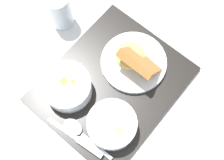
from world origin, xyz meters
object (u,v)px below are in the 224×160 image
plate_main (135,61)px  glass_water (60,11)px  bowl_soup (112,125)px  spoon (79,132)px  bowl_salad (67,87)px  knife (86,145)px

plate_main → glass_water: (-0.02, 0.26, 0.02)m
bowl_soup → spoon: bearing=140.0°
bowl_salad → plate_main: bearing=-26.5°
bowl_soup → spoon: size_ratio=0.82×
bowl_salad → glass_water: 0.23m
bowl_salad → bowl_soup: (-0.00, -0.16, -0.00)m
bowl_soup → knife: bearing=166.1°
glass_water → plate_main: bearing=-84.5°
bowl_salad → knife: (-0.08, -0.14, -0.03)m
plate_main → spoon: bearing=-177.4°
plate_main → knife: plate_main is taller
bowl_salad → glass_water: size_ratio=1.10×
plate_main → spoon: plate_main is taller
spoon → plate_main: bearing=-89.0°
plate_main → glass_water: 0.26m
bowl_salad → knife: 0.16m
bowl_salad → knife: bowl_salad is taller
plate_main → bowl_salad: bearing=153.5°
bowl_salad → bowl_soup: bearing=-90.3°
knife → spoon: (0.01, 0.04, -0.00)m
knife → spoon: knife is taller
spoon → glass_water: 0.35m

